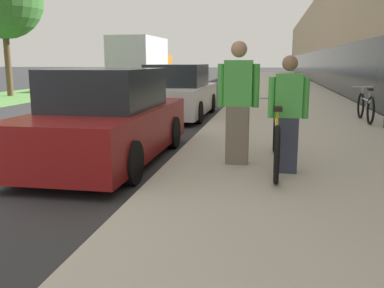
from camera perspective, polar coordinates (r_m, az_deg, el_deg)
name	(u,v)px	position (r m, az deg, el deg)	size (l,w,h in m)	color
sidewalk_slab	(284,89)	(25.17, 12.18, 7.21)	(4.54, 70.00, 0.16)	#BCB5A5
lawn_strip	(103,84)	(31.43, -11.77, 7.82)	(4.47, 70.00, 0.03)	#5B9347
tandem_bicycle	(276,139)	(6.19, 11.12, 0.66)	(0.52, 2.62, 0.92)	black
person_rider	(288,115)	(5.81, 12.65, 3.84)	(0.53, 0.21, 1.55)	#33384C
person_bystander	(238,103)	(6.20, 6.15, 5.42)	(0.60, 0.23, 1.76)	#756B5B
cruiser_bike_nearest	(366,107)	(11.47, 22.13, 4.61)	(0.52, 1.82, 0.85)	black
parked_sedan_curbside	(108,120)	(7.12, -11.16, 3.12)	(1.78, 4.17, 1.51)	maroon
vintage_roadster_curbside	(178,93)	(12.71, -1.92, 6.76)	(1.86, 4.35, 1.54)	white
moving_truck	(142,63)	(26.91, -6.72, 10.70)	(2.45, 6.74, 3.04)	orange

